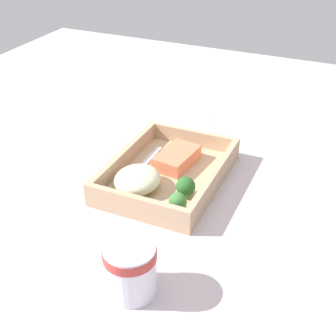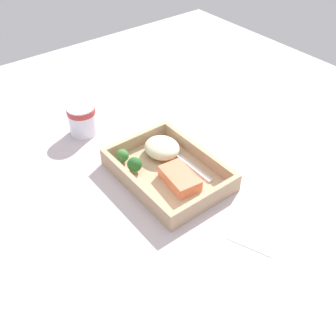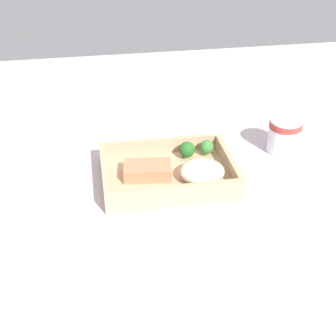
# 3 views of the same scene
# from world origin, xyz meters

# --- Properties ---
(ground_plane) EXTENTS (1.60, 1.60, 0.02)m
(ground_plane) POSITION_xyz_m (0.00, 0.00, -0.01)
(ground_plane) COLOR #BBADB3
(takeout_tray) EXTENTS (0.27, 0.20, 0.01)m
(takeout_tray) POSITION_xyz_m (0.00, 0.00, 0.01)
(takeout_tray) COLOR tan
(takeout_tray) RESTS_ON ground_plane
(tray_rim) EXTENTS (0.27, 0.20, 0.03)m
(tray_rim) POSITION_xyz_m (0.00, 0.00, 0.03)
(tray_rim) COLOR tan
(tray_rim) RESTS_ON takeout_tray
(salmon_fillet) EXTENTS (0.10, 0.07, 0.03)m
(salmon_fillet) POSITION_xyz_m (-0.04, 0.00, 0.03)
(salmon_fillet) COLOR #E37A54
(salmon_fillet) RESTS_ON takeout_tray
(mashed_potatoes) EXTENTS (0.09, 0.08, 0.04)m
(mashed_potatoes) POSITION_xyz_m (0.06, -0.03, 0.03)
(mashed_potatoes) COLOR beige
(mashed_potatoes) RESTS_ON takeout_tray
(broccoli_floret_1) EXTENTS (0.03, 0.03, 0.04)m
(broccoli_floret_1) POSITION_xyz_m (0.05, 0.06, 0.03)
(broccoli_floret_1) COLOR #76A452
(broccoli_floret_1) RESTS_ON takeout_tray
(broccoli_floret_2) EXTENTS (0.03, 0.03, 0.04)m
(broccoli_floret_2) POSITION_xyz_m (0.10, 0.06, 0.03)
(broccoli_floret_2) COLOR #759850
(broccoli_floret_2) RESTS_ON takeout_tray
(fork) EXTENTS (0.16, 0.02, 0.00)m
(fork) POSITION_xyz_m (0.01, -0.06, 0.01)
(fork) COLOR silver
(fork) RESTS_ON takeout_tray
(paper_cup) EXTENTS (0.07, 0.07, 0.08)m
(paper_cup) POSITION_xyz_m (0.28, 0.07, 0.04)
(paper_cup) COLOR white
(paper_cup) RESTS_ON ground_plane
(receipt_slip) EXTENTS (0.14, 0.17, 0.00)m
(receipt_slip) POSITION_xyz_m (-0.23, -0.06, 0.00)
(receipt_slip) COLOR white
(receipt_slip) RESTS_ON ground_plane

